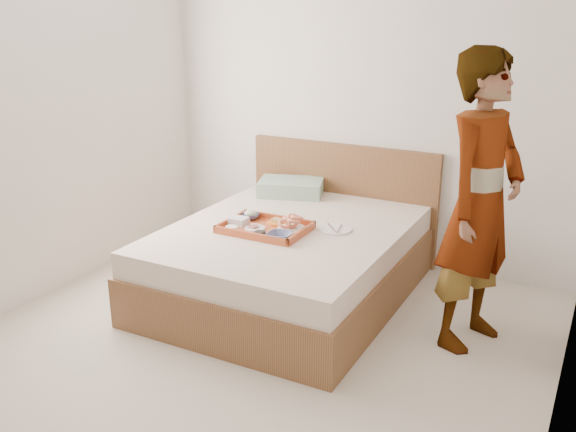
% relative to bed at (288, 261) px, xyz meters
% --- Properties ---
extents(ground, '(3.50, 4.00, 0.01)m').
position_rel_bed_xyz_m(ground, '(0.15, -1.00, -0.27)').
color(ground, beige).
rests_on(ground, ground).
extents(wall_back, '(3.50, 0.01, 2.60)m').
position_rel_bed_xyz_m(wall_back, '(0.15, 1.00, 1.04)').
color(wall_back, silver).
rests_on(wall_back, ground).
extents(wall_left, '(0.01, 4.00, 2.60)m').
position_rel_bed_xyz_m(wall_left, '(-1.60, -1.00, 1.04)').
color(wall_left, silver).
rests_on(wall_left, ground).
extents(bed, '(1.65, 2.00, 0.53)m').
position_rel_bed_xyz_m(bed, '(0.00, 0.00, 0.00)').
color(bed, brown).
rests_on(bed, ground).
extents(headboard, '(1.65, 0.06, 0.95)m').
position_rel_bed_xyz_m(headboard, '(0.00, 0.97, 0.21)').
color(headboard, brown).
rests_on(headboard, ground).
extents(pillow, '(0.61, 0.50, 0.13)m').
position_rel_bed_xyz_m(pillow, '(-0.36, 0.73, 0.33)').
color(pillow, '#93B796').
rests_on(pillow, bed).
extents(tray, '(0.59, 0.43, 0.05)m').
position_rel_bed_xyz_m(tray, '(-0.11, -0.15, 0.29)').
color(tray, '#B54624').
rests_on(tray, bed).
extents(prawn_plate, '(0.20, 0.20, 0.01)m').
position_rel_bed_xyz_m(prawn_plate, '(0.07, -0.08, 0.29)').
color(prawn_plate, white).
rests_on(prawn_plate, tray).
extents(navy_bowl_big, '(0.17, 0.17, 0.04)m').
position_rel_bed_xyz_m(navy_bowl_big, '(0.08, -0.28, 0.30)').
color(navy_bowl_big, '#131840').
rests_on(navy_bowl_big, tray).
extents(sauce_dish, '(0.09, 0.09, 0.03)m').
position_rel_bed_xyz_m(sauce_dish, '(-0.06, -0.30, 0.30)').
color(sauce_dish, black).
rests_on(sauce_dish, tray).
extents(meat_plate, '(0.15, 0.15, 0.01)m').
position_rel_bed_xyz_m(meat_plate, '(-0.17, -0.19, 0.29)').
color(meat_plate, white).
rests_on(meat_plate, tray).
extents(bread_plate, '(0.14, 0.14, 0.01)m').
position_rel_bed_xyz_m(bread_plate, '(-0.09, -0.01, 0.29)').
color(bread_plate, orange).
rests_on(bread_plate, tray).
extents(salad_bowl, '(0.13, 0.13, 0.04)m').
position_rel_bed_xyz_m(salad_bowl, '(-0.31, -0.01, 0.30)').
color(salad_bowl, '#131840').
rests_on(salad_bowl, tray).
extents(plastic_tub, '(0.12, 0.10, 0.05)m').
position_rel_bed_xyz_m(plastic_tub, '(-0.32, -0.16, 0.31)').
color(plastic_tub, silver).
rests_on(plastic_tub, tray).
extents(cheese_round, '(0.09, 0.09, 0.03)m').
position_rel_bed_xyz_m(cheese_round, '(-0.29, -0.29, 0.30)').
color(cheese_round, white).
rests_on(cheese_round, tray).
extents(dinner_plate, '(0.30, 0.30, 0.01)m').
position_rel_bed_xyz_m(dinner_plate, '(0.33, 0.10, 0.27)').
color(dinner_plate, white).
rests_on(dinner_plate, bed).
extents(person, '(0.63, 0.77, 1.83)m').
position_rel_bed_xyz_m(person, '(1.32, -0.03, 0.65)').
color(person, white).
rests_on(person, ground).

